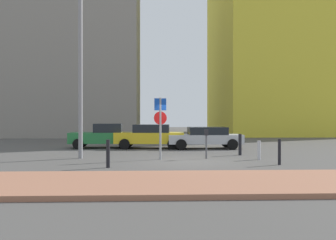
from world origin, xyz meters
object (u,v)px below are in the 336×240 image
at_px(parked_car_green, 104,136).
at_px(parking_sign_post, 160,121).
at_px(traffic_bollard_near, 108,154).
at_px(traffic_bollard_far, 279,152).
at_px(traffic_bollard_edge, 259,150).
at_px(parked_car_silver, 205,137).
at_px(traffic_bollard_mid, 240,145).
at_px(parked_car_yellow, 150,136).
at_px(parking_meter, 206,140).
at_px(street_lamp, 80,54).

height_order(parked_car_green, parking_sign_post, parking_sign_post).
height_order(parked_car_green, traffic_bollard_near, parked_car_green).
distance_m(traffic_bollard_far, traffic_bollard_edge, 1.92).
xyz_separation_m(parked_car_silver, traffic_bollard_mid, (1.18, -4.13, -0.18)).
distance_m(parked_car_green, parked_car_yellow, 2.95).
bearing_deg(parked_car_yellow, parking_meter, -66.38).
xyz_separation_m(traffic_bollard_mid, traffic_bollard_far, (0.68, -3.93, -0.02)).
bearing_deg(parking_meter, parked_car_silver, 82.25).
bearing_deg(traffic_bollard_edge, traffic_bollard_far, -81.25).
xyz_separation_m(parked_car_silver, traffic_bollard_near, (-4.97, -8.64, -0.18)).
height_order(street_lamp, traffic_bollard_near, street_lamp).
xyz_separation_m(parked_car_yellow, traffic_bollard_edge, (4.99, -6.59, -0.35)).
bearing_deg(traffic_bollard_edge, parked_car_green, 138.87).
relative_size(parking_sign_post, traffic_bollard_far, 2.69).
distance_m(parking_meter, traffic_bollard_edge, 2.44).
height_order(parked_car_silver, traffic_bollard_mid, parked_car_silver).
height_order(parking_meter, traffic_bollard_edge, parking_meter).
bearing_deg(parking_meter, traffic_bollard_edge, -12.65).
distance_m(parked_car_green, street_lamp, 7.33).
height_order(parked_car_silver, street_lamp, street_lamp).
bearing_deg(traffic_bollard_edge, parking_meter, 167.35).
height_order(parking_meter, traffic_bollard_near, parking_meter).
bearing_deg(parked_car_silver, traffic_bollard_edge, -75.70).
relative_size(parking_meter, traffic_bollard_edge, 1.57).
bearing_deg(traffic_bollard_mid, parking_meter, -142.26).
bearing_deg(parked_car_green, traffic_bollard_far, -47.01).
height_order(traffic_bollard_near, traffic_bollard_edge, traffic_bollard_near).
bearing_deg(parked_car_green, traffic_bollard_near, -81.68).
relative_size(parked_car_yellow, traffic_bollard_mid, 4.04).
relative_size(street_lamp, traffic_bollard_edge, 9.83).
distance_m(parked_car_silver, parking_meter, 5.69).
distance_m(parking_meter, traffic_bollard_near, 5.18).
bearing_deg(parked_car_yellow, traffic_bollard_edge, -52.87).
bearing_deg(traffic_bollard_far, parking_meter, 137.40).
bearing_deg(street_lamp, parking_sign_post, -8.57).
bearing_deg(parking_sign_post, parked_car_yellow, 94.57).
bearing_deg(parking_sign_post, parking_meter, 5.95).
xyz_separation_m(traffic_bollard_near, traffic_bollard_mid, (6.15, 4.51, 0.00)).
relative_size(parking_sign_post, street_lamp, 0.33).
distance_m(parking_sign_post, traffic_bollard_mid, 4.62).
bearing_deg(parked_car_green, traffic_bollard_mid, -32.95).
distance_m(parked_car_yellow, traffic_bollard_edge, 8.27).
bearing_deg(traffic_bollard_far, parking_sign_post, 155.34).
height_order(parked_car_yellow, traffic_bollard_far, parked_car_yellow).
bearing_deg(parked_car_silver, street_lamp, -141.46).
bearing_deg(street_lamp, traffic_bollard_near, -63.36).
distance_m(traffic_bollard_near, traffic_bollard_edge, 7.00).
relative_size(parked_car_green, parked_car_yellow, 0.94).
bearing_deg(traffic_bollard_mid, parked_car_green, 147.05).
xyz_separation_m(parked_car_green, traffic_bollard_mid, (7.53, -4.88, -0.24)).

